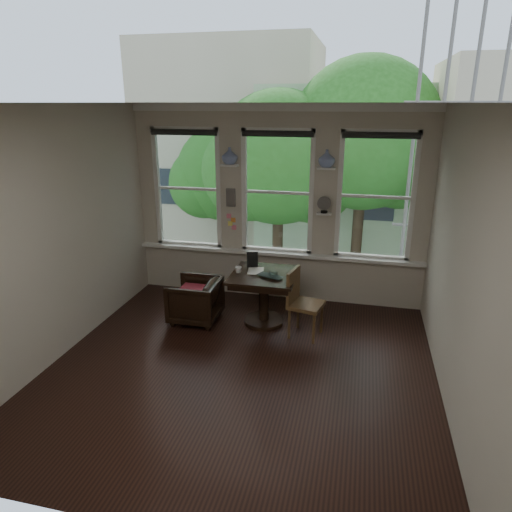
% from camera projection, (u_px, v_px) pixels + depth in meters
% --- Properties ---
extents(ground, '(4.50, 4.50, 0.00)m').
position_uv_depth(ground, '(241.00, 368.00, 5.42)').
color(ground, black).
rests_on(ground, ground).
extents(ceiling, '(4.50, 4.50, 0.00)m').
position_uv_depth(ceiling, '(237.00, 102.00, 4.46)').
color(ceiling, silver).
rests_on(ceiling, ground).
extents(wall_back, '(4.50, 0.00, 4.50)m').
position_uv_depth(wall_back, '(278.00, 205.00, 7.02)').
color(wall_back, beige).
rests_on(wall_back, ground).
extents(wall_front, '(4.50, 0.00, 4.50)m').
position_uv_depth(wall_front, '(145.00, 354.00, 2.87)').
color(wall_front, beige).
rests_on(wall_front, ground).
extents(wall_left, '(0.00, 4.50, 4.50)m').
position_uv_depth(wall_left, '(57.00, 235.00, 5.43)').
color(wall_left, beige).
rests_on(wall_left, ground).
extents(wall_right, '(0.00, 4.50, 4.50)m').
position_uv_depth(wall_right, '(461.00, 264.00, 4.45)').
color(wall_right, beige).
rests_on(wall_right, ground).
extents(window_left, '(1.10, 0.12, 1.90)m').
position_uv_depth(window_left, '(188.00, 188.00, 7.27)').
color(window_left, white).
rests_on(window_left, ground).
extents(window_center, '(1.10, 0.12, 1.90)m').
position_uv_depth(window_center, '(278.00, 192.00, 6.95)').
color(window_center, white).
rests_on(window_center, ground).
extents(window_right, '(1.10, 0.12, 1.90)m').
position_uv_depth(window_right, '(376.00, 197.00, 6.64)').
color(window_right, white).
rests_on(window_right, ground).
extents(shelf_left, '(0.26, 0.16, 0.03)m').
position_uv_depth(shelf_left, '(230.00, 165.00, 6.89)').
color(shelf_left, white).
rests_on(shelf_left, ground).
extents(shelf_right, '(0.26, 0.16, 0.03)m').
position_uv_depth(shelf_right, '(326.00, 168.00, 6.57)').
color(shelf_right, white).
rests_on(shelf_right, ground).
extents(intercom, '(0.14, 0.06, 0.28)m').
position_uv_depth(intercom, '(231.00, 197.00, 7.08)').
color(intercom, '#59544F').
rests_on(intercom, ground).
extents(sticky_notes, '(0.16, 0.01, 0.24)m').
position_uv_depth(sticky_notes, '(231.00, 219.00, 7.19)').
color(sticky_notes, pink).
rests_on(sticky_notes, ground).
extents(desk_fan, '(0.20, 0.20, 0.24)m').
position_uv_depth(desk_fan, '(324.00, 207.00, 6.74)').
color(desk_fan, '#59544F').
rests_on(desk_fan, ground).
extents(vase_left, '(0.24, 0.24, 0.25)m').
position_uv_depth(vase_left, '(230.00, 156.00, 6.84)').
color(vase_left, white).
rests_on(vase_left, shelf_left).
extents(vase_right, '(0.24, 0.24, 0.25)m').
position_uv_depth(vase_right, '(327.00, 158.00, 6.53)').
color(vase_right, white).
rests_on(vase_right, shelf_right).
extents(table, '(0.90, 0.90, 0.75)m').
position_uv_depth(table, '(264.00, 299.00, 6.43)').
color(table, black).
rests_on(table, ground).
extents(armchair_left, '(0.70, 0.68, 0.63)m').
position_uv_depth(armchair_left, '(195.00, 300.00, 6.52)').
color(armchair_left, black).
rests_on(armchair_left, ground).
extents(cushion_red, '(0.45, 0.45, 0.06)m').
position_uv_depth(cushion_red, '(195.00, 291.00, 6.48)').
color(cushion_red, maroon).
rests_on(cushion_red, armchair_left).
extents(side_chair_right, '(0.50, 0.50, 0.92)m').
position_uv_depth(side_chair_right, '(306.00, 304.00, 6.04)').
color(side_chair_right, '#453118').
rests_on(side_chair_right, ground).
extents(laptop, '(0.43, 0.36, 0.03)m').
position_uv_depth(laptop, '(268.00, 278.00, 6.13)').
color(laptop, black).
rests_on(laptop, table).
extents(mug, '(0.10, 0.10, 0.09)m').
position_uv_depth(mug, '(238.00, 270.00, 6.34)').
color(mug, white).
rests_on(mug, table).
extents(drinking_glass, '(0.14, 0.14, 0.09)m').
position_uv_depth(drinking_glass, '(273.00, 275.00, 6.14)').
color(drinking_glass, white).
rests_on(drinking_glass, table).
extents(tablet, '(0.18, 0.12, 0.22)m').
position_uv_depth(tablet, '(252.00, 260.00, 6.54)').
color(tablet, black).
rests_on(tablet, table).
extents(papers, '(0.27, 0.33, 0.00)m').
position_uv_depth(papers, '(256.00, 271.00, 6.42)').
color(papers, silver).
rests_on(papers, table).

